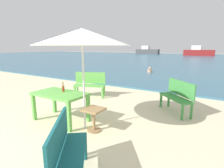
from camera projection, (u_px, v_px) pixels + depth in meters
name	position (u px, v px, depth m)	size (l,w,h in m)	color
ground_plane	(48.00, 135.00, 3.91)	(120.00, 120.00, 0.00)	beige
sea_water	(199.00, 59.00, 28.93)	(120.00, 50.00, 0.08)	#386B84
picnic_table_green	(60.00, 97.00, 4.54)	(1.40, 0.80, 0.76)	#60B24C
beer_bottle_amber	(63.00, 88.00, 4.61)	(0.07, 0.07, 0.26)	brown
patio_umbrella	(82.00, 37.00, 3.78)	(2.10, 2.10, 2.30)	silver
side_table_wood	(94.00, 116.00, 4.03)	(0.44, 0.44, 0.54)	#9E7A51
bench_teal_center	(66.00, 149.00, 2.40)	(1.01, 1.18, 0.95)	#196066
bench_green_left	(178.00, 95.00, 5.16)	(1.11, 1.09, 0.95)	#3D8C42
bench_green_right	(90.00, 83.00, 6.88)	(1.25, 0.78, 0.95)	#60B24C
swimmer_person	(150.00, 70.00, 13.04)	(0.34, 0.34, 0.41)	tan
boat_cargo_ship	(147.00, 51.00, 48.52)	(6.29, 1.72, 2.29)	#4C4C4C
boat_fishing_trawler	(198.00, 52.00, 38.74)	(6.18, 1.68, 2.25)	maroon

